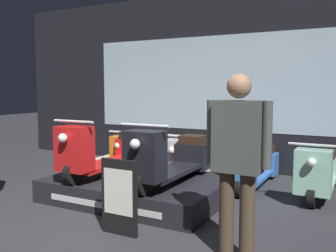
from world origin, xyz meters
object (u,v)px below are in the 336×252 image
Objects in this scene: scooter_backrow_3 at (252,166)px; price_sign_board at (119,197)px; scooter_display_right at (171,158)px; scooter_backrow_1 at (146,155)px; scooter_display_left at (106,152)px; scooter_backrow_4 at (319,172)px; scooter_backrow_2 at (195,160)px; scooter_backrow_0 at (103,151)px; person_right_browsing at (238,153)px.

scooter_backrow_3 is 2.24× the size of price_sign_board.
scooter_display_right reaches higher than scooter_backrow_1.
scooter_display_left is 1.01m from scooter_display_right.
scooter_backrow_4 is at bearing 0.00° from scooter_backrow_3.
scooter_display_right is at bearing -48.72° from scooter_backrow_1.
scooter_backrow_4 is at bearing 0.00° from scooter_backrow_2.
scooter_backrow_1 is (0.92, 0.00, 0.00)m from scooter_backrow_0.
scooter_backrow_1 is 2.72m from price_sign_board.
scooter_backrow_4 is 2.92m from price_sign_board.
scooter_display_left is 1.00× the size of scooter_backrow_1.
scooter_backrow_4 is (2.77, 0.00, 0.00)m from scooter_backrow_1.
scooter_backrow_1 is at bearing 97.67° from scooter_display_left.
scooter_backrow_0 is 2.24× the size of price_sign_board.
scooter_backrow_3 reaches higher than price_sign_board.
scooter_display_left is 2.45m from person_right_browsing.
scooter_backrow_4 is (3.70, 0.00, 0.00)m from scooter_backrow_0.
scooter_display_right is at bearing -32.69° from scooter_backrow_0.
scooter_backrow_1 is at bearing 115.68° from price_sign_board.
scooter_display_right is at bearing 89.26° from price_sign_board.
person_right_browsing is (0.53, -2.41, 0.61)m from scooter_backrow_3.
price_sign_board is (2.10, -2.45, 0.08)m from scooter_backrow_0.
person_right_browsing reaches higher than scooter_display_right.
scooter_backrow_2 is 1.00× the size of scooter_backrow_3.
scooter_backrow_4 is (2.59, 1.36, -0.29)m from scooter_display_left.
scooter_backrow_1 is 1.00× the size of scooter_backrow_3.
scooter_display_left is 2.94m from scooter_backrow_4.
scooter_backrow_0 is 1.00× the size of scooter_backrow_1.
scooter_backrow_1 is 2.77m from scooter_backrow_4.
scooter_backrow_4 is at bearing 40.68° from scooter_display_right.
person_right_browsing is at bearing -99.39° from scooter_backrow_4.
person_right_browsing reaches higher than scooter_backrow_1.
scooter_backrow_2 is at bearing 121.08° from person_right_browsing.
scooter_backrow_3 is at bearing 102.34° from person_right_browsing.
scooter_display_left is at bearing -118.63° from scooter_backrow_2.
scooter_display_right is 1.00× the size of scooter_backrow_4.
scooter_backrow_4 is at bearing 0.00° from scooter_backrow_0.
scooter_backrow_3 is (1.85, 0.00, 0.00)m from scooter_backrow_1.
scooter_display_right reaches higher than scooter_backrow_0.
person_right_browsing reaches higher than price_sign_board.
scooter_backrow_3 is (2.77, 0.00, 0.00)m from scooter_backrow_0.
person_right_browsing is at bearing -58.92° from scooter_backrow_2.
person_right_browsing reaches higher than scooter_backrow_0.
scooter_backrow_0 is at bearing 180.00° from scooter_backrow_1.
scooter_display_right is 1.00× the size of scooter_backrow_3.
scooter_display_left is at bearing 154.44° from person_right_browsing.
scooter_display_right is 1.83m from scooter_backrow_1.
scooter_backrow_0 is at bearing 143.89° from person_right_browsing.
scooter_backrow_2 is at bearing 0.00° from scooter_backrow_0.
scooter_backrow_1 is 1.85m from scooter_backrow_3.
scooter_display_right is (1.01, 0.00, 0.00)m from scooter_display_left.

